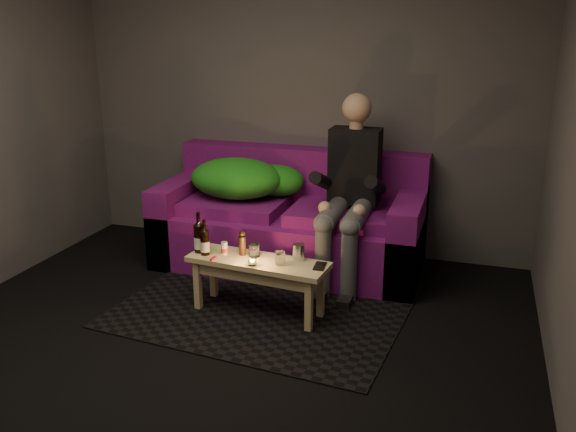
{
  "coord_description": "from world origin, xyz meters",
  "views": [
    {
      "loc": [
        1.49,
        -2.82,
        1.96
      ],
      "look_at": [
        0.14,
        1.45,
        0.53
      ],
      "focal_mm": 38.0,
      "sensor_mm": 36.0,
      "label": 1
    }
  ],
  "objects_px": {
    "sofa": "(292,225)",
    "coffee_table": "(258,269)",
    "beer_bottle_a": "(199,237)",
    "beer_bottle_b": "(205,242)",
    "person": "(350,187)",
    "steel_cup": "(299,252)"
  },
  "relations": [
    {
      "from": "sofa",
      "to": "coffee_table",
      "type": "distance_m",
      "value": 0.99
    },
    {
      "from": "coffee_table",
      "to": "beer_bottle_a",
      "type": "height_order",
      "value": "beer_bottle_a"
    },
    {
      "from": "sofa",
      "to": "coffee_table",
      "type": "bearing_deg",
      "value": -86.32
    },
    {
      "from": "beer_bottle_b",
      "to": "sofa",
      "type": "bearing_deg",
      "value": 72.25
    },
    {
      "from": "beer_bottle_a",
      "to": "coffee_table",
      "type": "bearing_deg",
      "value": -1.75
    },
    {
      "from": "person",
      "to": "beer_bottle_a",
      "type": "xyz_separation_m",
      "value": [
        -0.91,
        -0.8,
        -0.24
      ]
    },
    {
      "from": "steel_cup",
      "to": "sofa",
      "type": "bearing_deg",
      "value": 110.1
    },
    {
      "from": "sofa",
      "to": "person",
      "type": "xyz_separation_m",
      "value": [
        0.52,
        -0.18,
        0.41
      ]
    },
    {
      "from": "beer_bottle_a",
      "to": "beer_bottle_b",
      "type": "xyz_separation_m",
      "value": [
        0.06,
        -0.03,
        -0.01
      ]
    },
    {
      "from": "person",
      "to": "steel_cup",
      "type": "relative_size",
      "value": 12.51
    },
    {
      "from": "person",
      "to": "beer_bottle_b",
      "type": "height_order",
      "value": "person"
    },
    {
      "from": "sofa",
      "to": "steel_cup",
      "type": "relative_size",
      "value": 18.75
    },
    {
      "from": "sofa",
      "to": "person",
      "type": "bearing_deg",
      "value": -18.63
    },
    {
      "from": "sofa",
      "to": "coffee_table",
      "type": "height_order",
      "value": "sofa"
    },
    {
      "from": "sofa",
      "to": "person",
      "type": "distance_m",
      "value": 0.69
    },
    {
      "from": "beer_bottle_b",
      "to": "steel_cup",
      "type": "relative_size",
      "value": 2.21
    },
    {
      "from": "person",
      "to": "coffee_table",
      "type": "distance_m",
      "value": 1.02
    },
    {
      "from": "person",
      "to": "coffee_table",
      "type": "height_order",
      "value": "person"
    },
    {
      "from": "coffee_table",
      "to": "steel_cup",
      "type": "bearing_deg",
      "value": 15.73
    },
    {
      "from": "steel_cup",
      "to": "coffee_table",
      "type": "bearing_deg",
      "value": -164.27
    },
    {
      "from": "beer_bottle_b",
      "to": "steel_cup",
      "type": "bearing_deg",
      "value": 8.4
    },
    {
      "from": "coffee_table",
      "to": "steel_cup",
      "type": "distance_m",
      "value": 0.31
    }
  ]
}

